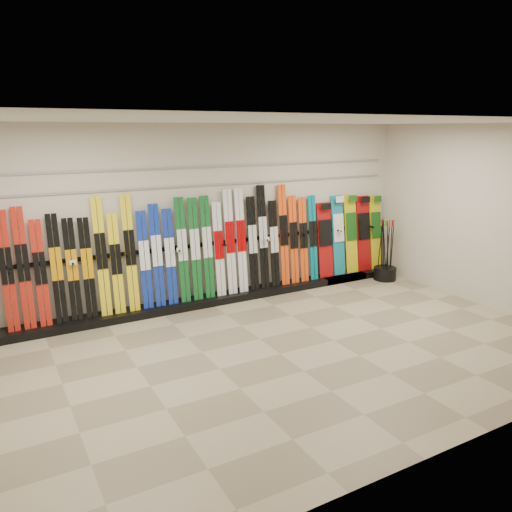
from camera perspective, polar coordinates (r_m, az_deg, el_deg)
floor at (r=6.77m, az=2.79°, el=-11.11°), size 8.00×8.00×0.00m
back_wall at (r=8.46m, az=-6.06°, el=4.68°), size 8.00×0.00×8.00m
right_wall at (r=9.02m, az=25.14°, el=4.00°), size 0.00×5.00×5.00m
ceiling at (r=6.11m, az=3.14°, el=15.20°), size 8.00×8.00×0.00m
ski_rack_base at (r=8.71m, az=-3.88°, el=-4.79°), size 8.00×0.40×0.12m
skis at (r=8.25m, az=-8.30°, el=0.49°), size 5.36×0.23×1.83m
snowboards at (r=10.05m, az=10.77°, el=2.37°), size 1.58×0.24×1.54m
pole_bin at (r=10.22m, az=14.51°, el=-1.94°), size 0.44×0.44×0.25m
ski_poles at (r=10.09m, az=14.65°, el=0.70°), size 0.29×0.31×1.18m
slatwall_rail_0 at (r=8.37m, az=-6.10°, el=8.03°), size 7.60×0.02×0.03m
slatwall_rail_1 at (r=8.34m, az=-6.15°, el=10.08°), size 7.60×0.02×0.03m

